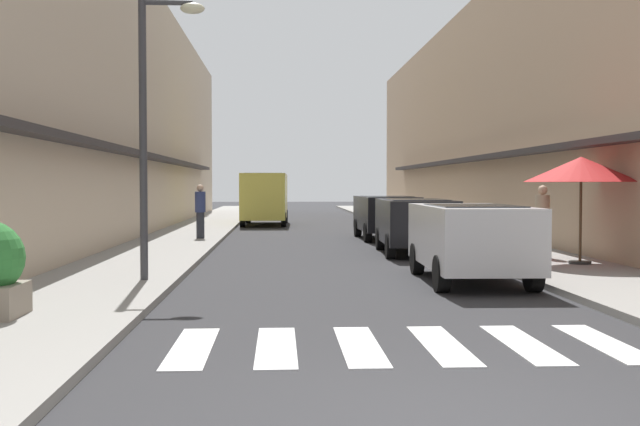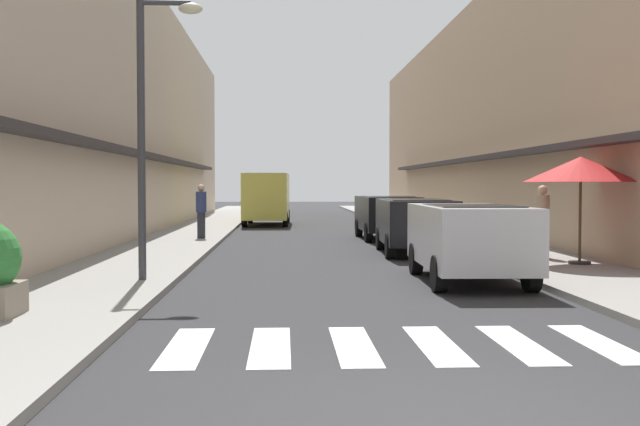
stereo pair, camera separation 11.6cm
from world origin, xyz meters
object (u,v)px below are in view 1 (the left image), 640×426
at_px(parked_car_far, 386,212).
at_px(cafe_umbrella, 581,170).
at_px(delivery_van, 265,194).
at_px(pedestrian_walking_near, 542,219).
at_px(parked_car_mid, 415,220).
at_px(parked_car_near, 471,234).
at_px(pedestrian_walking_far, 200,210).
at_px(street_lamp, 154,105).

xyz_separation_m(parked_car_far, cafe_umbrella, (2.96, -9.34, 1.25)).
xyz_separation_m(delivery_van, pedestrian_walking_near, (6.90, -17.26, -0.38)).
xyz_separation_m(parked_car_mid, delivery_van, (-4.27, 14.96, 0.48)).
distance_m(parked_car_near, parked_car_mid, 5.90).
distance_m(parked_car_mid, pedestrian_walking_near, 3.50).
bearing_deg(cafe_umbrella, parked_car_near, -144.49).
height_order(delivery_van, pedestrian_walking_far, delivery_van).
bearing_deg(delivery_van, street_lamp, -94.34).
height_order(parked_car_near, parked_car_far, same).
height_order(street_lamp, pedestrian_walking_far, street_lamp).
bearing_deg(pedestrian_walking_far, street_lamp, -71.76).
height_order(parked_car_far, pedestrian_walking_near, pedestrian_walking_near).
bearing_deg(parked_car_mid, delivery_van, 105.91).
xyz_separation_m(parked_car_mid, pedestrian_walking_far, (-6.15, 4.62, 0.12)).
bearing_deg(parked_car_far, parked_car_near, -90.00).
distance_m(parked_car_mid, cafe_umbrella, 4.97).
xyz_separation_m(delivery_van, street_lamp, (-1.60, -21.05, 1.88)).
bearing_deg(delivery_van, pedestrian_walking_near, -68.20).
bearing_deg(street_lamp, parked_car_mid, 46.10).
bearing_deg(cafe_umbrella, parked_car_far, 107.57).
bearing_deg(cafe_umbrella, pedestrian_walking_far, 137.28).
xyz_separation_m(parked_car_mid, parked_car_far, (0.00, 5.55, 0.00)).
height_order(street_lamp, pedestrian_walking_near, street_lamp).
xyz_separation_m(parked_car_near, parked_car_mid, (0.00, 5.90, 0.00)).
bearing_deg(pedestrian_walking_far, parked_car_near, -42.99).
distance_m(street_lamp, cafe_umbrella, 9.18).
bearing_deg(cafe_umbrella, parked_car_mid, 127.98).
xyz_separation_m(parked_car_mid, pedestrian_walking_near, (2.64, -2.30, 0.10)).
bearing_deg(pedestrian_walking_near, delivery_van, -151.86).
height_order(parked_car_near, parked_car_mid, same).
distance_m(parked_car_far, pedestrian_walking_far, 6.22).
height_order(delivery_van, street_lamp, street_lamp).
relative_size(parked_car_mid, pedestrian_walking_far, 2.38).
xyz_separation_m(parked_car_far, pedestrian_walking_far, (-6.15, -0.93, 0.12)).
height_order(pedestrian_walking_near, pedestrian_walking_far, pedestrian_walking_far).
bearing_deg(parked_car_far, cafe_umbrella, -72.43).
bearing_deg(pedestrian_walking_near, street_lamp, -59.62).
xyz_separation_m(parked_car_near, pedestrian_walking_far, (-6.15, 10.52, 0.12)).
bearing_deg(parked_car_near, pedestrian_walking_far, 120.30).
bearing_deg(cafe_umbrella, delivery_van, 111.07).
distance_m(street_lamp, pedestrian_walking_far, 10.95).
distance_m(parked_car_near, pedestrian_walking_far, 12.19).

